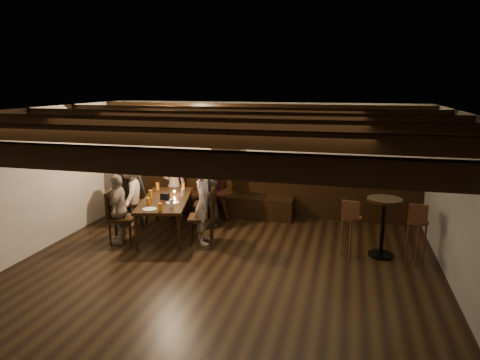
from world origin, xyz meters
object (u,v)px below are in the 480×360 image
(chair_right_far, at_px, (203,226))
(bar_stool_left, at_px, (350,236))
(person_left_far, at_px, (119,209))
(person_right_far, at_px, (204,204))
(person_bench_left, at_px, (129,187))
(high_top_table, at_px, (383,218))
(person_bench_right, at_px, (217,190))
(person_left_near, at_px, (131,193))
(chair_left_far, at_px, (122,227))
(dining_table, at_px, (166,202))
(bar_stool_right, at_px, (416,241))
(chair_right_near, at_px, (206,212))
(person_right_near, at_px, (208,191))
(chair_left_near, at_px, (134,211))
(person_bench_centre, at_px, (174,186))

(chair_right_far, distance_m, bar_stool_left, 2.55)
(person_left_far, xyz_separation_m, person_right_far, (1.45, 0.37, 0.08))
(person_bench_left, bearing_deg, high_top_table, 156.90)
(chair_right_far, bearing_deg, person_bench_right, -7.58)
(person_left_near, bearing_deg, chair_left_far, 1.90)
(person_bench_left, height_order, person_left_far, person_bench_left)
(dining_table, xyz_separation_m, person_left_far, (-0.62, -0.62, -0.01))
(bar_stool_right, bearing_deg, person_left_far, -163.69)
(chair_right_far, xyz_separation_m, high_top_table, (3.05, 0.14, 0.35))
(person_bench_left, relative_size, person_left_far, 1.11)
(dining_table, relative_size, bar_stool_left, 1.98)
(chair_right_near, height_order, person_left_far, person_left_far)
(person_bench_left, relative_size, bar_stool_left, 1.38)
(person_bench_right, bearing_deg, chair_right_near, 68.16)
(bar_stool_left, bearing_deg, dining_table, -175.63)
(person_left_far, height_order, person_right_far, person_right_far)
(person_right_near, relative_size, person_right_far, 1.00)
(person_bench_left, distance_m, person_right_near, 1.71)
(person_left_near, distance_m, bar_stool_left, 4.24)
(chair_left_near, distance_m, high_top_table, 4.69)
(chair_left_near, xyz_separation_m, person_left_far, (0.19, -0.88, 0.32))
(chair_right_far, bearing_deg, dining_table, 58.01)
(dining_table, distance_m, person_right_near, 0.88)
(person_bench_right, distance_m, bar_stool_right, 3.96)
(person_bench_left, bearing_deg, chair_left_near, 111.71)
(person_right_near, xyz_separation_m, person_right_far, (0.22, -0.87, -0.00))
(chair_left_near, distance_m, person_left_far, 0.96)
(person_bench_centre, bearing_deg, dining_table, 90.00)
(person_bench_centre, bearing_deg, chair_right_far, 115.65)
(person_right_far, height_order, bar_stool_right, person_right_far)
(chair_right_far, bearing_deg, person_right_far, -90.00)
(person_right_near, bearing_deg, person_bench_right, -18.43)
(person_bench_centre, bearing_deg, chair_left_near, 39.77)
(dining_table, relative_size, person_right_far, 1.39)
(person_bench_right, bearing_deg, bar_stool_right, 145.45)
(person_bench_left, distance_m, bar_stool_right, 5.53)
(person_bench_centre, distance_m, person_left_near, 0.96)
(person_bench_left, bearing_deg, chair_right_far, 140.20)
(person_bench_right, height_order, bar_stool_left, person_bench_right)
(chair_right_near, bearing_deg, chair_right_far, -179.95)
(person_bench_left, distance_m, bar_stool_left, 4.56)
(person_bench_right, bearing_deg, chair_right_far, 82.42)
(person_left_far, distance_m, person_right_near, 1.75)
(person_bench_centre, relative_size, bar_stool_left, 1.35)
(person_left_near, xyz_separation_m, person_right_far, (1.68, -0.50, 0.04))
(person_bench_centre, xyz_separation_m, bar_stool_right, (4.61, -1.29, -0.30))
(person_right_near, xyz_separation_m, bar_stool_right, (3.74, -0.89, -0.34))
(person_left_near, height_order, high_top_table, person_left_near)
(person_bench_centre, height_order, high_top_table, person_bench_centre)
(chair_right_near, bearing_deg, dining_table, 122.02)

